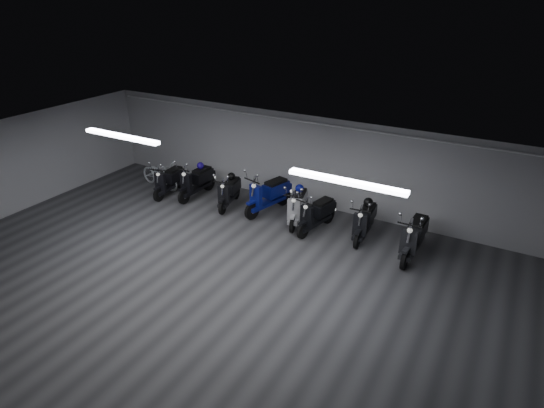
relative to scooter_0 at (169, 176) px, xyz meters
The scene contains 20 objects.
floor 5.18m from the scooter_0, 41.66° to the right, with size 14.00×10.00×0.01m, color #363638.
ceiling 5.58m from the scooter_0, 41.66° to the right, with size 14.00×10.00×0.01m, color gray.
back_wall 4.22m from the scooter_0, 22.45° to the left, with size 14.00×0.01×2.80m, color #A8A8AA.
left_wall 4.72m from the scooter_0, 132.79° to the right, with size 0.01×10.00×2.80m, color #A8A8AA.
fluor_strip_left 3.31m from the scooter_0, 70.81° to the right, with size 2.40×0.18×0.08m, color white.
fluor_strip_right 7.55m from the scooter_0, 19.46° to the right, with size 2.40×0.18×0.08m, color white.
conduit 4.57m from the scooter_0, 21.36° to the left, with size 0.05×0.05×13.60m, color white.
scooter_0 is the anchor object (origin of this frame).
scooter_1 0.92m from the scooter_0, 19.12° to the left, with size 0.63×1.88×1.40m, color black, non-canonical shape.
scooter_3 2.20m from the scooter_0, ahead, with size 0.56×1.69×1.26m, color black, non-canonical shape.
scooter_4 3.46m from the scooter_0, ahead, with size 0.67×2.01×1.49m, color navy, non-canonical shape.
scooter_6 4.50m from the scooter_0, ahead, with size 0.60×1.81×1.34m, color #AFAEB3, non-canonical shape.
scooter_7 5.16m from the scooter_0, ahead, with size 0.59×1.77×1.32m, color black, non-canonical shape.
scooter_8 6.46m from the scooter_0, ahead, with size 0.60×1.79×1.33m, color black, non-canonical shape.
scooter_9 7.82m from the scooter_0, ahead, with size 0.65×1.95×1.45m, color black, non-canonical shape.
bicycle 0.78m from the scooter_0, 154.71° to the left, with size 0.61×1.72×1.11m, color white.
helmet_0 1.09m from the scooter_0, 32.70° to the left, with size 0.23×0.23×0.23m, color #1D0B81.
helmet_1 4.47m from the scooter_0, ahead, with size 0.24×0.24×0.24m, color #0C1286.
helmet_2 2.20m from the scooter_0, 12.14° to the left, with size 0.24×0.24×0.24m, color black.
helmet_3 6.47m from the scooter_0, ahead, with size 0.26×0.26×0.26m, color black.
Camera 1 is at (5.72, -6.74, 6.12)m, focal length 29.96 mm.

